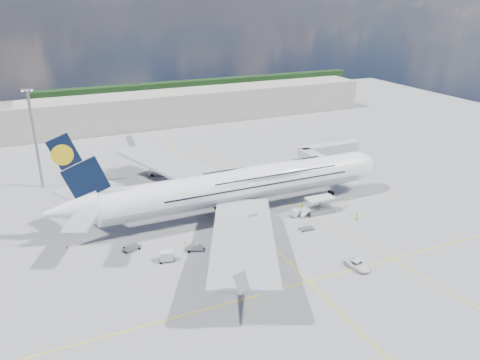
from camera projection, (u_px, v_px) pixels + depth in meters
name	position (u px, v px, depth m)	size (l,w,h in m)	color
ground	(258.00, 232.00, 97.98)	(300.00, 300.00, 0.00)	gray
taxi_line_main	(258.00, 232.00, 97.98)	(0.25, 220.00, 0.01)	yellow
taxi_line_cross	(309.00, 281.00, 80.99)	(120.00, 0.25, 0.01)	yellow
taxi_line_diag	(292.00, 203.00, 111.78)	(0.25, 100.00, 0.01)	yellow
airliner	(240.00, 185.00, 104.05)	(77.26, 79.15, 23.71)	white
jet_bridge	(324.00, 154.00, 124.56)	(18.80, 12.10, 8.50)	#B7B7BC
cargo_loader	(319.00, 208.00, 106.36)	(8.53, 3.20, 3.67)	silver
light_mast	(35.00, 138.00, 116.19)	(3.00, 0.70, 25.50)	gray
terminal	(148.00, 110.00, 176.48)	(180.00, 16.00, 12.00)	#B2AD9E
tree_line	(206.00, 88.00, 230.61)	(160.00, 6.00, 8.00)	#193814
dolly_row_a	(166.00, 256.00, 86.81)	(3.47, 2.29, 2.03)	gray
dolly_row_b	(218.00, 280.00, 80.74)	(2.87, 1.67, 0.41)	gray
dolly_row_c	(194.00, 248.00, 90.87)	(3.89, 3.08, 0.50)	gray
dolly_back	(132.00, 248.00, 91.07)	(3.79, 3.19, 0.49)	gray
dolly_nose_far	(307.00, 228.00, 98.79)	(3.24, 1.82, 0.47)	gray
dolly_nose_near	(295.00, 213.00, 104.67)	(2.88, 2.18, 1.62)	gray
baggage_tug	(229.00, 237.00, 94.31)	(2.81, 1.70, 1.64)	white
catering_truck_inner	(182.00, 180.00, 121.03)	(6.59, 3.98, 3.67)	gray
catering_truck_outer	(159.00, 170.00, 128.38)	(6.16, 3.59, 3.45)	gray
service_van	(358.00, 265.00, 84.72)	(2.38, 5.15, 1.43)	white
crew_nose	(346.00, 205.00, 108.46)	(0.65, 0.42, 1.77)	#C4FF1A
crew_loader	(303.00, 207.00, 107.43)	(0.80, 0.62, 1.65)	#EDFF1A
crew_wing	(215.00, 250.00, 89.45)	(0.91, 0.38, 1.55)	#B8EB18
crew_van	(357.00, 216.00, 102.88)	(0.93, 0.61, 1.91)	#A3EE19
crew_tug	(253.00, 236.00, 94.36)	(1.13, 0.65, 1.75)	#B3FC1A
cone_nose	(385.00, 191.00, 117.65)	(0.41, 0.41, 0.53)	#FF4D0D
cone_wing_left_inner	(206.00, 187.00, 120.60)	(0.48, 0.48, 0.61)	#FF4D0D
cone_wing_left_outer	(174.00, 182.00, 123.83)	(0.44, 0.44, 0.57)	#FF4D0D
cone_wing_right_inner	(185.00, 242.00, 93.39)	(0.39, 0.39, 0.49)	#FF4D0D
cone_wing_right_outer	(227.00, 275.00, 82.48)	(0.48, 0.48, 0.61)	#FF4D0D
cone_tail	(66.00, 247.00, 91.59)	(0.42, 0.42, 0.53)	#FF4D0D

